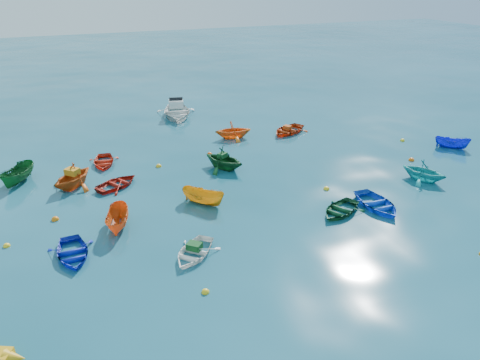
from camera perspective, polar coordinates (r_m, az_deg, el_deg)
name	(u,v)px	position (r m, az deg, el deg)	size (l,w,h in m)	color
ground	(277,226)	(23.38, 4.55, -5.62)	(160.00, 160.00, 0.00)	#0A404F
dinghy_blue_sw	(73,257)	(22.29, -19.70, -8.79)	(2.05, 2.86, 0.59)	#0E22B3
dinghy_white_near	(194,255)	(21.20, -5.67, -9.14)	(1.91, 2.67, 0.55)	white
dinghy_blue_se	(376,208)	(26.07, 16.28, -3.24)	(2.29, 3.20, 0.66)	blue
dinghy_orange_w	(74,187)	(29.06, -19.58, -0.76)	(2.50, 2.90, 1.52)	#C84E12
sampan_yellow_mid	(204,204)	(25.52, -4.47, -2.88)	(0.97, 2.57, 0.99)	orange
dinghy_green_e	(340,213)	(25.07, 12.06, -3.93)	(1.99, 2.79, 0.58)	#0F4424
dinghy_cyan_se	(422,180)	(30.29, 21.35, -0.01)	(2.27, 2.63, 1.38)	#1BA3A8
dinghy_red_nw	(118,186)	(28.34, -14.68, -0.74)	(1.94, 2.71, 0.56)	#A0180D
sampan_orange_n	(119,227)	(23.95, -14.55, -5.63)	(1.03, 2.74, 1.06)	#D75014
dinghy_green_n	(224,168)	(29.88, -1.97, 1.42)	(2.45, 2.85, 1.50)	#10461D
dinghy_red_ne	(288,133)	(36.65, 5.85, 5.74)	(2.31, 3.23, 0.67)	#C03710
sampan_blue_far	(451,148)	(36.60, 24.36, 3.60)	(0.88, 2.35, 0.91)	#1021CD
dinghy_red_far	(104,164)	(31.77, -16.28, 1.85)	(1.95, 2.73, 0.57)	red
dinghy_orange_far	(233,138)	(35.32, -0.84, 5.14)	(2.33, 2.70, 1.42)	orange
sampan_green_far	(20,183)	(30.82, -25.29, -0.30)	(1.12, 2.98, 1.15)	#125021
motorboat_white	(177,117)	(40.98, -7.71, 7.68)	(3.40, 4.75, 1.58)	silver
tarp_green_a	(194,246)	(21.04, -5.59, -8.03)	(0.63, 0.48, 0.30)	#12481C
tarp_orange_a	(72,172)	(28.72, -19.78, 0.98)	(0.75, 0.57, 0.36)	orange
tarp_green_b	(222,155)	(29.60, -2.15, 3.05)	(0.57, 0.44, 0.28)	#11461D
tarp_orange_b	(287,127)	(36.43, 5.80, 6.41)	(0.57, 0.43, 0.27)	#B24412
buoy_or_a	(197,249)	(21.66, -5.29, -8.33)	(0.32, 0.32, 0.32)	#DB530B
buoy_ye_a	(205,292)	(19.03, -4.24, -13.52)	(0.32, 0.32, 0.32)	yellow
buoy_ye_b	(7,246)	(24.24, -26.55, -7.25)	(0.32, 0.32, 0.32)	yellow
buoy_or_c	(55,220)	(25.63, -21.59, -4.55)	(0.39, 0.39, 0.39)	#D5660B
buoy_ye_c	(326,189)	(27.50, 10.48, -1.13)	(0.36, 0.36, 0.36)	yellow
buoy_or_d	(411,160)	(33.14, 20.16, 2.25)	(0.38, 0.38, 0.38)	#ED5F0C
buoy_ye_d	(159,167)	(30.59, -9.89, 1.62)	(0.36, 0.36, 0.36)	yellow
buoy_or_e	(210,155)	(32.17, -3.73, 3.11)	(0.35, 0.35, 0.35)	#F1530D
buoy_ye_e	(402,141)	(36.73, 19.19, 4.52)	(0.34, 0.34, 0.34)	yellow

